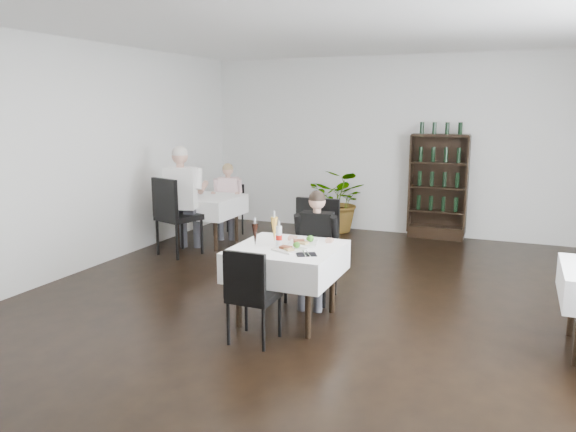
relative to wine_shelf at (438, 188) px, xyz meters
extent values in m
plane|color=black|center=(-0.60, -4.31, -0.85)|extent=(9.00, 9.00, 0.00)
plane|color=white|center=(-0.60, -4.31, 2.15)|extent=(9.00, 9.00, 0.00)
plane|color=silver|center=(-0.60, 0.19, 0.65)|extent=(7.00, 0.00, 7.00)
plane|color=silver|center=(-4.10, -4.31, 0.65)|extent=(0.00, 9.00, 9.00)
cube|color=black|center=(0.00, 0.01, -0.75)|extent=(0.90, 0.28, 0.20)
cylinder|color=black|center=(-1.27, -4.68, -0.49)|extent=(0.06, 0.06, 0.71)
cylinder|color=black|center=(-1.27, -3.95, -0.49)|extent=(0.06, 0.06, 0.71)
cylinder|color=black|center=(-0.53, -4.68, -0.49)|extent=(0.06, 0.06, 0.71)
cylinder|color=black|center=(-0.53, -3.95, -0.49)|extent=(0.06, 0.06, 0.71)
cube|color=black|center=(-0.90, -4.31, -0.12)|extent=(0.85, 0.85, 0.04)
cube|color=white|center=(-0.90, -4.31, -0.23)|extent=(1.03, 1.03, 0.30)
cylinder|color=black|center=(-3.64, -2.15, -0.49)|extent=(0.06, 0.06, 0.71)
cylinder|color=black|center=(-3.64, -1.47, -0.49)|extent=(0.06, 0.06, 0.71)
cylinder|color=black|center=(-2.96, -2.15, -0.49)|extent=(0.06, 0.06, 0.71)
cylinder|color=black|center=(-2.96, -1.47, -0.49)|extent=(0.06, 0.06, 0.71)
cube|color=black|center=(-3.30, -1.81, -0.12)|extent=(0.80, 0.80, 0.04)
cube|color=white|center=(-3.30, -1.81, -0.23)|extent=(0.98, 0.98, 0.30)
cylinder|color=black|center=(1.76, -3.67, -0.49)|extent=(0.06, 0.06, 0.71)
imported|color=#25561D|center=(-1.62, -0.14, -0.30)|extent=(1.10, 0.98, 1.10)
cylinder|color=black|center=(-1.10, -3.86, -0.59)|extent=(0.04, 0.04, 0.51)
cylinder|color=black|center=(-1.12, -3.42, -0.59)|extent=(0.04, 0.04, 0.51)
cylinder|color=black|center=(-0.66, -3.85, -0.59)|extent=(0.04, 0.04, 0.51)
cylinder|color=black|center=(-0.67, -3.40, -0.59)|extent=(0.04, 0.04, 0.51)
cube|color=black|center=(-0.89, -3.63, -0.30)|extent=(0.53, 0.53, 0.08)
cube|color=black|center=(-0.90, -3.40, 0.00)|extent=(0.51, 0.07, 0.56)
cylinder|color=black|center=(-0.79, -4.75, -0.64)|extent=(0.03, 0.03, 0.41)
cylinder|color=black|center=(-0.80, -5.11, -0.64)|extent=(0.03, 0.03, 0.41)
cylinder|color=black|center=(-1.15, -4.75, -0.64)|extent=(0.03, 0.03, 0.41)
cylinder|color=black|center=(-1.15, -5.10, -0.64)|extent=(0.03, 0.03, 0.41)
cube|color=black|center=(-0.97, -4.93, -0.41)|extent=(0.41, 0.41, 0.06)
cube|color=black|center=(-0.98, -5.12, -0.17)|extent=(0.41, 0.05, 0.44)
cylinder|color=black|center=(-3.51, -1.25, -0.65)|extent=(0.03, 0.03, 0.40)
cylinder|color=black|center=(-3.43, -0.92, -0.65)|extent=(0.03, 0.03, 0.40)
cylinder|color=black|center=(-3.17, -1.33, -0.65)|extent=(0.03, 0.03, 0.40)
cylinder|color=black|center=(-3.09, -1.00, -0.65)|extent=(0.03, 0.03, 0.40)
cube|color=black|center=(-3.30, -1.12, -0.43)|extent=(0.47, 0.47, 0.06)
cube|color=black|center=(-3.26, -0.95, -0.19)|extent=(0.39, 0.13, 0.43)
cylinder|color=black|center=(-3.07, -2.38, -0.58)|extent=(0.04, 0.04, 0.53)
cylinder|color=black|center=(-3.21, -2.81, -0.58)|extent=(0.04, 0.04, 0.53)
cylinder|color=black|center=(-3.50, -2.23, -0.58)|extent=(0.04, 0.04, 0.53)
cylinder|color=black|center=(-3.65, -2.66, -0.58)|extent=(0.04, 0.04, 0.53)
cube|color=black|center=(-3.36, -2.52, -0.29)|extent=(0.66, 0.66, 0.08)
cube|color=black|center=(-3.43, -2.75, 0.02)|extent=(0.52, 0.22, 0.57)
cube|color=#3A3A41|center=(-0.87, -3.86, -0.36)|extent=(0.16, 0.38, 0.12)
cylinder|color=#3A3A41|center=(-0.85, -4.01, -0.63)|extent=(0.10, 0.10, 0.43)
cube|color=#3A3A41|center=(-0.70, -3.83, -0.36)|extent=(0.16, 0.38, 0.12)
cylinder|color=#3A3A41|center=(-0.68, -3.99, -0.63)|extent=(0.10, 0.10, 0.43)
cube|color=black|center=(-0.80, -3.68, -0.07)|extent=(0.37, 0.23, 0.48)
cylinder|color=tan|center=(-0.97, -3.94, -0.09)|extent=(0.10, 0.28, 0.14)
cylinder|color=tan|center=(-0.57, -3.89, -0.09)|extent=(0.10, 0.28, 0.14)
sphere|color=tan|center=(-0.80, -3.70, 0.30)|extent=(0.18, 0.18, 0.18)
sphere|color=black|center=(-0.80, -3.70, 0.32)|extent=(0.18, 0.18, 0.18)
cube|color=#3A3A41|center=(-3.29, -1.34, -0.37)|extent=(0.23, 0.38, 0.12)
cylinder|color=#3A3A41|center=(-3.24, -1.49, -0.64)|extent=(0.09, 0.09, 0.42)
cube|color=#3A3A41|center=(-3.13, -1.28, -0.37)|extent=(0.23, 0.38, 0.12)
cylinder|color=#3A3A41|center=(-3.08, -1.43, -0.64)|extent=(0.09, 0.09, 0.42)
cube|color=beige|center=(-3.27, -1.16, -0.09)|extent=(0.38, 0.29, 0.47)
cylinder|color=tan|center=(-3.37, -1.44, -0.10)|extent=(0.15, 0.27, 0.13)
cylinder|color=tan|center=(-3.00, -1.31, -0.10)|extent=(0.15, 0.27, 0.13)
sphere|color=tan|center=(-3.26, -1.18, 0.27)|extent=(0.18, 0.18, 0.18)
sphere|color=olive|center=(-3.26, -1.18, 0.30)|extent=(0.18, 0.18, 0.18)
cube|color=#3A3A41|center=(-3.29, -2.25, -0.23)|extent=(0.28, 0.49, 0.15)
cylinder|color=#3A3A41|center=(-3.34, -2.06, -0.58)|extent=(0.12, 0.12, 0.54)
cube|color=#3A3A41|center=(-3.50, -2.31, -0.23)|extent=(0.28, 0.49, 0.15)
cylinder|color=#3A3A41|center=(-3.55, -2.12, -0.58)|extent=(0.12, 0.12, 0.54)
cube|color=silver|center=(-3.34, -2.48, 0.14)|extent=(0.49, 0.36, 0.61)
cylinder|color=tan|center=(-3.17, -2.13, 0.12)|extent=(0.18, 0.35, 0.17)
cylinder|color=tan|center=(-3.66, -2.26, 0.12)|extent=(0.18, 0.35, 0.17)
sphere|color=tan|center=(-3.34, -2.46, 0.60)|extent=(0.23, 0.23, 0.23)
sphere|color=beige|center=(-3.34, -2.46, 0.64)|extent=(0.23, 0.23, 0.23)
cube|color=white|center=(-0.79, -4.15, -0.07)|extent=(0.33, 0.33, 0.02)
cube|color=#592819|center=(-0.82, -4.18, -0.04)|extent=(0.14, 0.13, 0.03)
sphere|color=#347A20|center=(-0.72, -4.11, -0.02)|extent=(0.07, 0.07, 0.07)
cube|color=olive|center=(-0.77, -4.22, -0.05)|extent=(0.11, 0.09, 0.02)
cube|color=white|center=(-0.82, -4.44, -0.07)|extent=(0.34, 0.34, 0.02)
cube|color=#592819|center=(-0.85, -4.47, -0.05)|extent=(0.12, 0.10, 0.03)
sphere|color=#347A20|center=(-0.76, -4.40, -0.03)|extent=(0.06, 0.06, 0.06)
cube|color=olive|center=(-0.80, -4.51, -0.05)|extent=(0.12, 0.12, 0.02)
cone|color=black|center=(-1.21, -4.41, 0.04)|extent=(0.07, 0.07, 0.23)
cylinder|color=silver|center=(-1.21, -4.41, 0.18)|extent=(0.02, 0.02, 0.06)
cone|color=gold|center=(-1.10, -4.17, 0.05)|extent=(0.08, 0.08, 0.26)
cylinder|color=silver|center=(-1.10, -4.17, 0.22)|extent=(0.02, 0.02, 0.06)
cylinder|color=silver|center=(-0.99, -4.32, 0.03)|extent=(0.06, 0.06, 0.21)
cylinder|color=#AD1009|center=(-0.99, -4.32, 0.01)|extent=(0.07, 0.07, 0.05)
cylinder|color=silver|center=(-0.99, -4.32, 0.15)|extent=(0.02, 0.02, 0.05)
cube|color=black|center=(-0.61, -4.54, -0.07)|extent=(0.23, 0.22, 0.01)
cylinder|color=silver|center=(-0.63, -4.54, -0.06)|extent=(0.11, 0.19, 0.01)
cylinder|color=silver|center=(-0.59, -4.54, -0.06)|extent=(0.12, 0.19, 0.01)
camera|label=1|loc=(1.19, -9.37, 1.30)|focal=35.00mm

